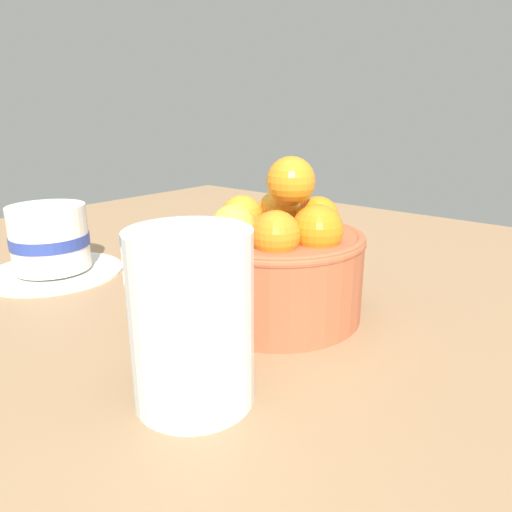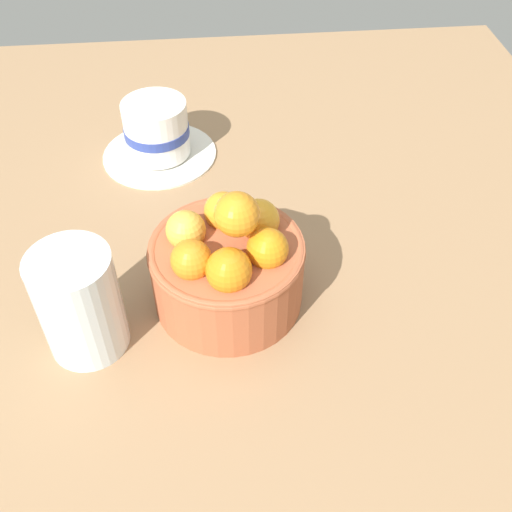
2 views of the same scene
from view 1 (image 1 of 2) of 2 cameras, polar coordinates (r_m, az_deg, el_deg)
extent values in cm
cube|color=#997551|center=(42.00, 2.40, -9.33)|extent=(115.53, 96.40, 3.78)
cylinder|color=#AD5938|center=(39.85, 2.50, -2.26)|extent=(14.42, 14.42, 7.20)
torus|color=#AD5938|center=(38.90, 2.56, 2.19)|extent=(14.62, 14.62, 1.00)
sphere|color=orange|center=(36.76, 7.82, 3.23)|extent=(4.07, 4.07, 4.07)
sphere|color=orange|center=(40.57, 7.47, 4.57)|extent=(3.81, 3.81, 3.81)
sphere|color=gold|center=(42.41, 2.72, 5.25)|extent=(4.01, 4.01, 4.01)
sphere|color=orange|center=(40.71, -2.14, 4.74)|extent=(3.75, 3.75, 3.75)
sphere|color=gold|center=(36.91, -2.77, 3.43)|extent=(3.72, 3.72, 3.72)
sphere|color=orange|center=(34.78, 2.43, 2.57)|extent=(3.72, 3.72, 3.72)
sphere|color=orange|center=(38.43, 4.26, 9.08)|extent=(4.01, 4.01, 4.01)
cylinder|color=white|center=(55.43, -23.37, -1.63)|extent=(14.33, 14.33, 0.60)
cylinder|color=white|center=(54.43, -23.83, 2.09)|extent=(7.90, 7.90, 6.88)
cylinder|color=#2D4299|center=(54.50, -23.79, 1.80)|extent=(8.06, 8.06, 1.24)
cylinder|color=silver|center=(27.75, -7.82, -7.55)|extent=(7.28, 7.28, 10.65)
camera|label=2|loc=(0.44, 85.99, 44.38)|focal=42.40mm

